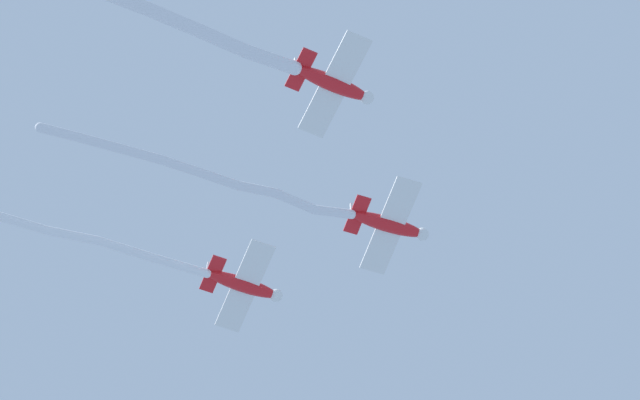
# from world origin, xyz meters

# --- Properties ---
(airplane_lead) EXTENTS (5.63, 7.21, 1.84)m
(airplane_lead) POSITION_xyz_m (2.02, 0.94, 83.76)
(airplane_lead) COLOR red
(smoke_trail_lead) EXTENTS (18.77, 9.92, 1.48)m
(smoke_trail_lead) POSITION_xyz_m (-9.35, 6.80, 83.24)
(smoke_trail_lead) COLOR white
(airplane_left_wing) EXTENTS (5.66, 7.30, 1.84)m
(airplane_left_wing) POSITION_xyz_m (-1.18, 11.06, 83.76)
(airplane_left_wing) COLOR red
(smoke_trail_left_wing) EXTENTS (18.68, 10.05, 1.12)m
(smoke_trail_left_wing) POSITION_xyz_m (-12.63, 16.93, 83.64)
(smoke_trail_left_wing) COLOR white
(airplane_right_wing) EXTENTS (5.69, 7.37, 1.84)m
(airplane_right_wing) POSITION_xyz_m (-7.69, -3.29, 84.06)
(airplane_right_wing) COLOR red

